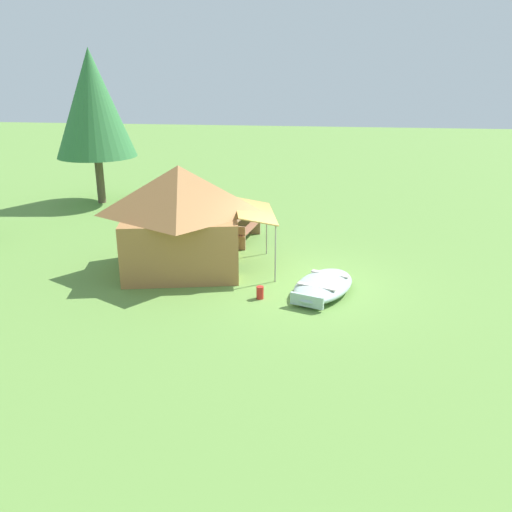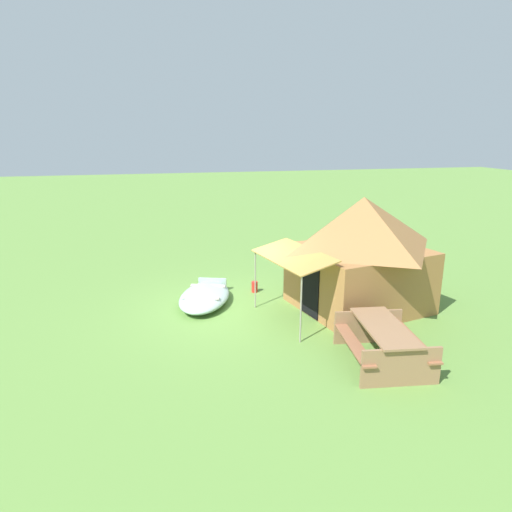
% 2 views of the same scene
% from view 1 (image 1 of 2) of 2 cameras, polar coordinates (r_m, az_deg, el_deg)
% --- Properties ---
extents(ground_plane, '(80.00, 80.00, 0.00)m').
position_cam_1_polar(ground_plane, '(14.06, 4.48, -2.77)').
color(ground_plane, '#628E3F').
extents(beached_rowboat, '(2.63, 1.96, 0.38)m').
position_cam_1_polar(beached_rowboat, '(13.39, 7.10, -3.11)').
color(beached_rowboat, '#A1BBB3').
rests_on(beached_rowboat, ground_plane).
extents(canvas_cabin_tent, '(3.50, 4.59, 2.88)m').
position_cam_1_polar(canvas_cabin_tent, '(14.58, -7.97, 4.10)').
color(canvas_cabin_tent, '#A66E3E').
rests_on(canvas_cabin_tent, ground_plane).
extents(picnic_table, '(2.12, 1.72, 0.78)m').
position_cam_1_polar(picnic_table, '(17.32, -2.66, 3.26)').
color(picnic_table, '#956C4A').
rests_on(picnic_table, ground_plane).
extents(cooler_box, '(0.44, 0.57, 0.36)m').
position_cam_1_polar(cooler_box, '(14.85, -4.70, -0.81)').
color(cooler_box, '#24916A').
rests_on(cooler_box, ground_plane).
extents(fuel_can, '(0.22, 0.22, 0.31)m').
position_cam_1_polar(fuel_can, '(12.98, 0.42, -3.89)').
color(fuel_can, red).
rests_on(fuel_can, ground_plane).
extents(pine_tree_back_right, '(3.14, 3.14, 6.03)m').
position_cam_1_polar(pine_tree_back_right, '(22.74, -16.87, 15.15)').
color(pine_tree_back_right, brown).
rests_on(pine_tree_back_right, ground_plane).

